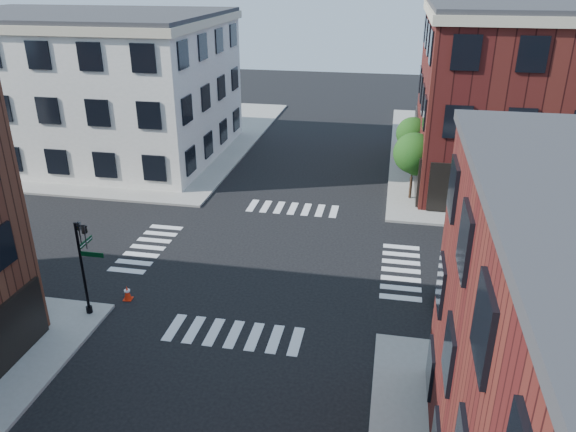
{
  "coord_description": "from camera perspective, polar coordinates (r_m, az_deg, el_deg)",
  "views": [
    {
      "loc": [
        6.02,
        -26.13,
        14.37
      ],
      "look_at": [
        0.98,
        0.23,
        2.5
      ],
      "focal_mm": 35.0,
      "sensor_mm": 36.0,
      "label": 1
    }
  ],
  "objects": [
    {
      "name": "tree_near",
      "position": [
        37.84,
        12.73,
        6.03
      ],
      "size": [
        2.69,
        2.69,
        4.49
      ],
      "color": "black",
      "rests_on": "ground"
    },
    {
      "name": "box_truck",
      "position": [
        27.27,
        25.83,
        -5.44
      ],
      "size": [
        9.09,
        2.92,
        4.09
      ],
      "rotation": [
        0.0,
        0.0,
        -0.02
      ],
      "color": "silver",
      "rests_on": "ground"
    },
    {
      "name": "ground",
      "position": [
        30.43,
        -1.9,
        -4.34
      ],
      "size": [
        120.0,
        120.0,
        0.0
      ],
      "primitive_type": "plane",
      "color": "black",
      "rests_on": "ground"
    },
    {
      "name": "traffic_cone",
      "position": [
        27.75,
        -16.01,
        -7.52
      ],
      "size": [
        0.43,
        0.43,
        0.73
      ],
      "rotation": [
        0.0,
        0.0,
        0.09
      ],
      "color": "red",
      "rests_on": "ground"
    },
    {
      "name": "tree_far",
      "position": [
        43.68,
        12.58,
        8.03
      ],
      "size": [
        2.43,
        2.43,
        4.07
      ],
      "color": "black",
      "rests_on": "ground"
    },
    {
      "name": "building_nw",
      "position": [
        49.8,
        -20.02,
        12.21
      ],
      "size": [
        22.0,
        16.0,
        11.0
      ],
      "primitive_type": "cube",
      "color": "silver",
      "rests_on": "ground"
    },
    {
      "name": "sidewalk_nw",
      "position": [
        56.18,
        -18.53,
        7.89
      ],
      "size": [
        30.0,
        30.0,
        0.15
      ],
      "primitive_type": "cube",
      "color": "gray",
      "rests_on": "ground"
    },
    {
      "name": "signal_pole",
      "position": [
        25.95,
        -20.02,
        -4.05
      ],
      "size": [
        1.29,
        1.24,
        4.6
      ],
      "color": "black",
      "rests_on": "ground"
    }
  ]
}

